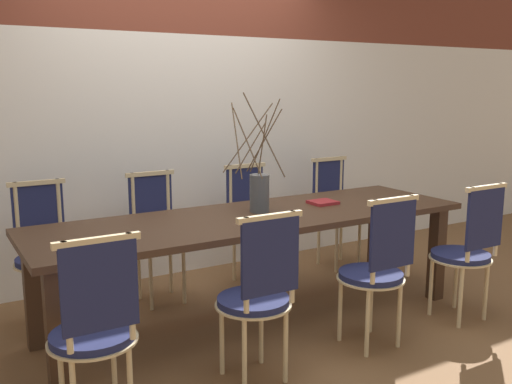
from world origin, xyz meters
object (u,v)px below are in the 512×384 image
object	(u,v)px
dining_table	(256,228)
vase_centerpiece	(259,190)
chair_near_center	(377,267)
book_stack	(323,202)
chair_far_center	(252,220)

from	to	relation	value
dining_table	vase_centerpiece	distance (m)	0.25
chair_near_center	dining_table	bearing A→B (deg)	120.35
dining_table	vase_centerpiece	world-z (taller)	vase_centerpiece
chair_near_center	book_stack	distance (m)	0.81
chair_near_center	chair_far_center	world-z (taller)	same
dining_table	chair_far_center	xyz separation A→B (m)	(0.38, 0.70, -0.14)
chair_far_center	chair_near_center	bearing A→B (deg)	91.25
dining_table	book_stack	bearing A→B (deg)	5.79
chair_near_center	vase_centerpiece	world-z (taller)	vase_centerpiece
dining_table	vase_centerpiece	bearing A→B (deg)	46.52
dining_table	chair_far_center	distance (m)	0.81
dining_table	book_stack	world-z (taller)	book_stack
chair_far_center	vase_centerpiece	bearing A→B (deg)	63.52
dining_table	chair_near_center	distance (m)	0.82
chair_far_center	vase_centerpiece	xyz separation A→B (m)	(-0.32, -0.63, 0.37)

